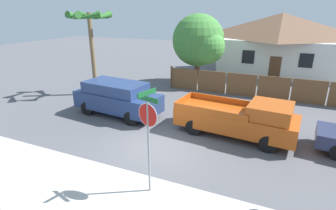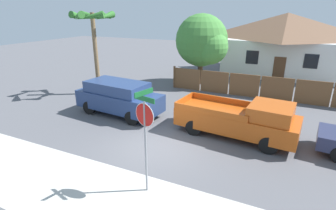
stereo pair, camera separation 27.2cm
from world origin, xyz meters
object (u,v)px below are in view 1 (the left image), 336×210
(red_suv, at_px, (117,97))
(stop_sign, at_px, (148,126))
(palm_tree, at_px, (90,24))
(oak_tree, at_px, (200,42))
(orange_pickup, at_px, (240,118))
(house, at_px, (279,42))

(red_suv, distance_m, stop_sign, 7.05)
(palm_tree, bearing_deg, oak_tree, 43.69)
(red_suv, height_order, orange_pickup, red_suv)
(house, xyz_separation_m, oak_tree, (-5.37, -7.00, 0.51))
(oak_tree, relative_size, orange_pickup, 0.97)
(palm_tree, xyz_separation_m, orange_pickup, (10.16, -2.65, -3.82))
(house, bearing_deg, oak_tree, -127.49)
(stop_sign, bearing_deg, oak_tree, 115.65)
(oak_tree, xyz_separation_m, red_suv, (-2.12, -8.06, -2.27))
(red_suv, bearing_deg, palm_tree, 149.12)
(oak_tree, xyz_separation_m, stop_sign, (2.53, -13.20, -1.01))
(red_suv, height_order, stop_sign, stop_sign)
(palm_tree, bearing_deg, red_suv, -36.30)
(stop_sign, bearing_deg, orange_pickup, 84.07)
(house, relative_size, palm_tree, 1.92)
(palm_tree, height_order, stop_sign, palm_tree)
(house, xyz_separation_m, orange_pickup, (-0.90, -15.08, -1.89))
(oak_tree, xyz_separation_m, orange_pickup, (4.47, -8.08, -2.40))
(orange_pickup, relative_size, stop_sign, 1.64)
(palm_tree, relative_size, orange_pickup, 0.99)
(oak_tree, distance_m, red_suv, 8.63)
(red_suv, bearing_deg, orange_pickup, 5.22)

